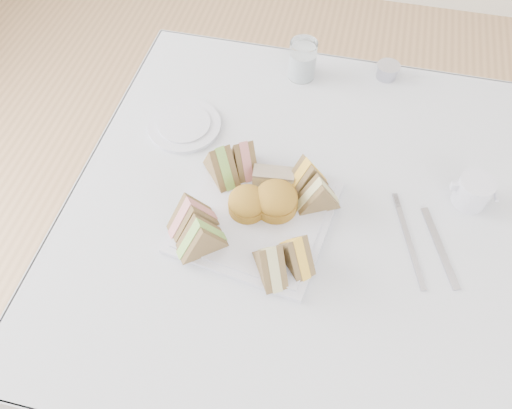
% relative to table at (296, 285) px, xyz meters
% --- Properties ---
extents(floor, '(4.00, 4.00, 0.00)m').
position_rel_table_xyz_m(floor, '(0.00, 0.00, -0.37)').
color(floor, '#9E7751').
rests_on(floor, ground).
extents(table, '(0.90, 0.90, 0.74)m').
position_rel_table_xyz_m(table, '(0.00, 0.00, 0.00)').
color(table, brown).
rests_on(table, floor).
extents(tablecloth, '(1.02, 1.02, 0.01)m').
position_rel_table_xyz_m(tablecloth, '(0.00, 0.00, 0.37)').
color(tablecloth, silver).
rests_on(tablecloth, table).
extents(serving_plate, '(0.34, 0.34, 0.01)m').
position_rel_table_xyz_m(serving_plate, '(-0.10, -0.05, 0.38)').
color(serving_plate, silver).
rests_on(serving_plate, tablecloth).
extents(sandwich_fl_a, '(0.11, 0.10, 0.09)m').
position_rel_table_xyz_m(sandwich_fl_a, '(-0.22, -0.11, 0.43)').
color(sandwich_fl_a, brown).
rests_on(sandwich_fl_a, serving_plate).
extents(sandwich_fl_b, '(0.11, 0.10, 0.09)m').
position_rel_table_xyz_m(sandwich_fl_b, '(-0.19, -0.15, 0.43)').
color(sandwich_fl_b, brown).
rests_on(sandwich_fl_b, serving_plate).
extents(sandwich_fr_a, '(0.09, 0.10, 0.08)m').
position_rel_table_xyz_m(sandwich_fr_a, '(-0.00, -0.14, 0.43)').
color(sandwich_fr_a, brown).
rests_on(sandwich_fr_a, serving_plate).
extents(sandwich_fr_b, '(0.09, 0.11, 0.09)m').
position_rel_table_xyz_m(sandwich_fr_b, '(-0.04, -0.17, 0.43)').
color(sandwich_fr_b, brown).
rests_on(sandwich_fr_b, serving_plate).
extents(sandwich_bl_a, '(0.10, 0.11, 0.09)m').
position_rel_table_xyz_m(sandwich_bl_a, '(-0.20, 0.04, 0.43)').
color(sandwich_bl_a, brown).
rests_on(sandwich_bl_a, serving_plate).
extents(sandwich_bl_b, '(0.09, 0.10, 0.08)m').
position_rel_table_xyz_m(sandwich_bl_b, '(-0.16, 0.07, 0.43)').
color(sandwich_bl_b, brown).
rests_on(sandwich_bl_b, serving_plate).
extents(sandwich_br_a, '(0.10, 0.08, 0.08)m').
position_rel_table_xyz_m(sandwich_br_a, '(0.02, 0.00, 0.43)').
color(sandwich_br_a, brown).
rests_on(sandwich_br_a, serving_plate).
extents(sandwich_br_b, '(0.10, 0.10, 0.09)m').
position_rel_table_xyz_m(sandwich_br_b, '(-0.01, 0.05, 0.43)').
color(sandwich_br_b, brown).
rests_on(sandwich_br_b, serving_plate).
extents(scone_left, '(0.10, 0.10, 0.05)m').
position_rel_table_xyz_m(scone_left, '(-0.12, -0.04, 0.42)').
color(scone_left, '#AA7B2E').
rests_on(scone_left, serving_plate).
extents(scone_right, '(0.10, 0.10, 0.06)m').
position_rel_table_xyz_m(scone_right, '(-0.06, -0.02, 0.42)').
color(scone_right, '#AA7B2E').
rests_on(scone_right, serving_plate).
extents(pastry_slice, '(0.09, 0.04, 0.04)m').
position_rel_table_xyz_m(pastry_slice, '(-0.08, 0.04, 0.41)').
color(pastry_slice, beige).
rests_on(pastry_slice, serving_plate).
extents(side_plate, '(0.21, 0.21, 0.01)m').
position_rel_table_xyz_m(side_plate, '(-0.33, 0.17, 0.38)').
color(side_plate, silver).
rests_on(side_plate, tablecloth).
extents(water_glass, '(0.09, 0.09, 0.10)m').
position_rel_table_xyz_m(water_glass, '(-0.09, 0.41, 0.43)').
color(water_glass, white).
rests_on(water_glass, tablecloth).
extents(tea_strainer, '(0.07, 0.07, 0.03)m').
position_rel_table_xyz_m(tea_strainer, '(0.13, 0.46, 0.39)').
color(tea_strainer, '#A9A9B9').
rests_on(tea_strainer, tablecloth).
extents(knife, '(0.08, 0.18, 0.00)m').
position_rel_table_xyz_m(knife, '(0.28, -0.04, 0.38)').
color(knife, '#A9A9B9').
rests_on(knife, tablecloth).
extents(fork, '(0.07, 0.19, 0.00)m').
position_rel_table_xyz_m(fork, '(0.22, -0.05, 0.38)').
color(fork, '#A9A9B9').
rests_on(fork, tablecloth).
extents(creamer_jug, '(0.08, 0.08, 0.07)m').
position_rel_table_xyz_m(creamer_jug, '(0.34, 0.10, 0.41)').
color(creamer_jug, silver).
rests_on(creamer_jug, tablecloth).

